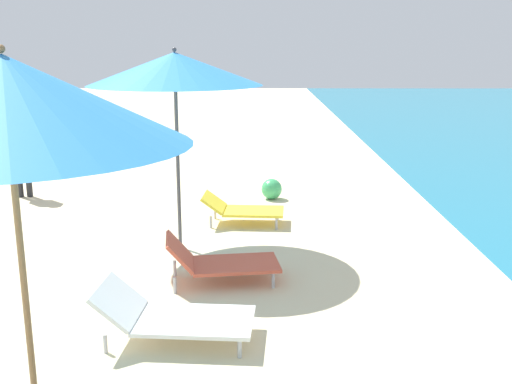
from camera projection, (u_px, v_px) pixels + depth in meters
umbrella_second at (6, 101)px, 4.05m from camera, size 2.53×2.53×2.78m
lounger_second_shoreside at (172, 315)px, 5.72m from camera, size 1.53×0.79×0.55m
umbrella_farthest at (175, 69)px, 7.82m from camera, size 2.32×2.32×2.75m
lounger_farthest_shoreside at (242, 209)px, 9.48m from camera, size 1.31×0.69×0.48m
lounger_farthest_inland at (219, 261)px, 7.13m from camera, size 1.41×0.82×0.59m
person_walking_mid at (21, 147)px, 11.02m from camera, size 0.37×0.24×1.57m
beach_ball at (272, 189)px, 11.03m from camera, size 0.38×0.38×0.38m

